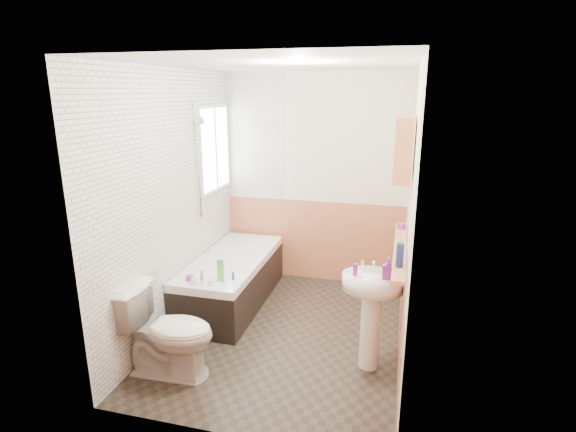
{
  "coord_description": "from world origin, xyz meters",
  "views": [
    {
      "loc": [
        1.02,
        -3.79,
        2.29
      ],
      "look_at": [
        0.0,
        0.15,
        1.15
      ],
      "focal_mm": 28.0,
      "sensor_mm": 36.0,
      "label": 1
    }
  ],
  "objects_px": {
    "bathtub": "(232,279)",
    "sink": "(371,302)",
    "toilet": "(168,332)",
    "medicine_cabinet": "(404,148)",
    "pine_shelf": "(400,249)"
  },
  "relations": [
    {
      "from": "toilet",
      "to": "sink",
      "type": "xyz_separation_m",
      "value": [
        1.6,
        0.51,
        0.22
      ]
    },
    {
      "from": "bathtub",
      "to": "medicine_cabinet",
      "type": "distance_m",
      "value": 2.41
    },
    {
      "from": "bathtub",
      "to": "pine_shelf",
      "type": "xyz_separation_m",
      "value": [
        1.77,
        -0.68,
        0.75
      ]
    },
    {
      "from": "toilet",
      "to": "medicine_cabinet",
      "type": "xyz_separation_m",
      "value": [
        1.77,
        0.78,
        1.46
      ]
    },
    {
      "from": "sink",
      "to": "medicine_cabinet",
      "type": "height_order",
      "value": "medicine_cabinet"
    },
    {
      "from": "bathtub",
      "to": "toilet",
      "type": "distance_m",
      "value": 1.36
    },
    {
      "from": "bathtub",
      "to": "sink",
      "type": "xyz_separation_m",
      "value": [
        1.57,
        -0.85,
        0.33
      ]
    },
    {
      "from": "toilet",
      "to": "pine_shelf",
      "type": "xyz_separation_m",
      "value": [
        1.8,
        0.68,
        0.65
      ]
    },
    {
      "from": "pine_shelf",
      "to": "sink",
      "type": "bearing_deg",
      "value": -139.67
    },
    {
      "from": "sink",
      "to": "toilet",
      "type": "bearing_deg",
      "value": -149.15
    },
    {
      "from": "sink",
      "to": "medicine_cabinet",
      "type": "distance_m",
      "value": 1.28
    },
    {
      "from": "medicine_cabinet",
      "to": "sink",
      "type": "bearing_deg",
      "value": -122.64
    },
    {
      "from": "toilet",
      "to": "pine_shelf",
      "type": "relative_size",
      "value": 0.54
    },
    {
      "from": "toilet",
      "to": "pine_shelf",
      "type": "distance_m",
      "value": 2.03
    },
    {
      "from": "bathtub",
      "to": "toilet",
      "type": "relative_size",
      "value": 2.14
    }
  ]
}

